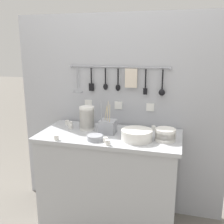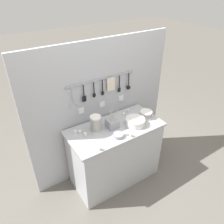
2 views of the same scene
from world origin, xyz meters
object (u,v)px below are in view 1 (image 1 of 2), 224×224
at_px(cup_mid_row, 153,128).
at_px(plate_stack, 137,135).
at_px(cup_front_right, 71,126).
at_px(cup_back_right, 108,143).
at_px(cup_back_left, 67,122).
at_px(bowl_stack_back_corner, 165,135).
at_px(cup_edge_far, 141,129).
at_px(cup_beside_plates, 70,124).
at_px(bowl_stack_nested_right, 87,118).
at_px(cup_edge_near, 56,138).
at_px(steel_mixing_bowl, 95,138).
at_px(cutlery_caddy, 108,126).
at_px(cup_front_left, 105,140).

bearing_deg(cup_mid_row, plate_stack, -109.73).
height_order(cup_front_right, cup_back_right, same).
distance_m(cup_mid_row, cup_front_right, 0.73).
height_order(cup_front_right, cup_back_left, same).
xyz_separation_m(bowl_stack_back_corner, cup_edge_far, (-0.22, 0.19, -0.03)).
bearing_deg(cup_beside_plates, bowl_stack_nested_right, -16.09).
height_order(bowl_stack_nested_right, cup_front_right, bowl_stack_nested_right).
height_order(cup_beside_plates, cup_edge_near, same).
distance_m(bowl_stack_nested_right, cup_front_right, 0.17).
xyz_separation_m(cup_edge_far, cup_back_right, (-0.19, -0.40, 0.00)).
distance_m(bowl_stack_back_corner, steel_mixing_bowl, 0.55).
height_order(bowl_stack_back_corner, steel_mixing_bowl, bowl_stack_back_corner).
height_order(cup_mid_row, cup_beside_plates, same).
height_order(bowl_stack_back_corner, cup_edge_near, bowl_stack_back_corner).
bearing_deg(cutlery_caddy, cup_back_right, -73.94).
distance_m(bowl_stack_nested_right, cup_front_left, 0.38).
relative_size(bowl_stack_back_corner, cup_beside_plates, 3.97).
height_order(cup_mid_row, cup_edge_far, same).
xyz_separation_m(bowl_stack_nested_right, cup_mid_row, (0.57, 0.12, -0.08)).
xyz_separation_m(plate_stack, cutlery_caddy, (-0.27, 0.11, 0.01)).
distance_m(cup_edge_far, cup_front_left, 0.41).
height_order(bowl_stack_back_corner, bowl_stack_nested_right, bowl_stack_nested_right).
bearing_deg(cup_mid_row, cup_edge_far, -157.18).
height_order(plate_stack, cup_front_right, plate_stack).
bearing_deg(cup_back_left, cup_front_left, -36.60).
height_order(plate_stack, cup_mid_row, plate_stack).
relative_size(plate_stack, cup_edge_near, 6.12).
distance_m(cup_beside_plates, cup_edge_near, 0.38).
distance_m(cup_beside_plates, cup_front_left, 0.54).
bearing_deg(bowl_stack_back_corner, bowl_stack_nested_right, 171.23).
height_order(steel_mixing_bowl, cup_mid_row, steel_mixing_bowl).
distance_m(bowl_stack_back_corner, cup_edge_far, 0.29).
xyz_separation_m(bowl_stack_nested_right, cup_edge_near, (-0.14, -0.32, -0.08)).
relative_size(bowl_stack_back_corner, cup_front_right, 3.97).
bearing_deg(cutlery_caddy, bowl_stack_nested_right, 167.92).
relative_size(bowl_stack_nested_right, cup_edge_near, 5.16).
xyz_separation_m(cutlery_caddy, cup_back_left, (-0.43, 0.13, -0.04)).
relative_size(bowl_stack_back_corner, cup_mid_row, 3.97).
relative_size(cutlery_caddy, cup_edge_near, 6.90).
height_order(cup_edge_near, cup_front_left, same).
height_order(plate_stack, cup_back_right, plate_stack).
height_order(plate_stack, cup_edge_far, plate_stack).
bearing_deg(bowl_stack_back_corner, cup_edge_far, 139.14).
bearing_deg(cup_edge_far, cup_front_right, -171.15).
xyz_separation_m(cutlery_caddy, cup_front_left, (0.05, -0.23, -0.04)).
bearing_deg(steel_mixing_bowl, cup_mid_row, 41.63).
bearing_deg(cup_edge_near, cup_back_right, 0.16).
height_order(cutlery_caddy, cup_edge_near, cutlery_caddy).
xyz_separation_m(cup_mid_row, cup_edge_near, (-0.70, -0.44, 0.00)).
distance_m(bowl_stack_back_corner, cup_back_right, 0.46).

